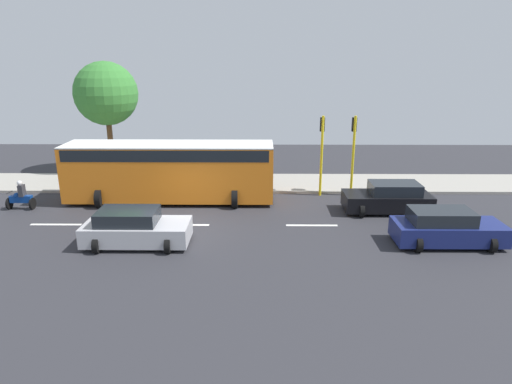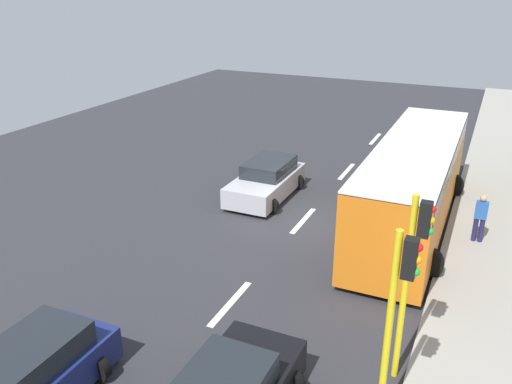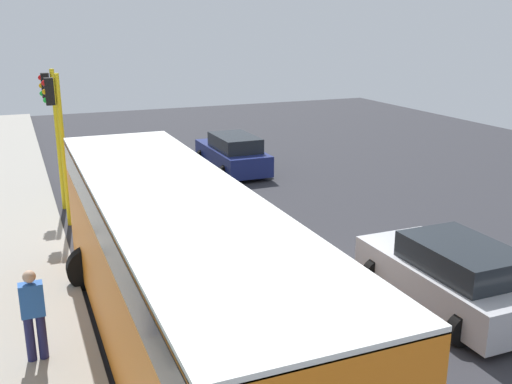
% 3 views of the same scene
% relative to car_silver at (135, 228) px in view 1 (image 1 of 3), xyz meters
% --- Properties ---
extents(ground_plane, '(40.00, 60.00, 0.10)m').
position_rel_car_silver_xyz_m(ground_plane, '(2.23, -1.61, -0.76)').
color(ground_plane, '#2D2D33').
extents(sidewalk, '(4.00, 60.00, 0.15)m').
position_rel_car_silver_xyz_m(sidewalk, '(9.23, -1.61, -0.64)').
color(sidewalk, '#9E998E').
rests_on(sidewalk, ground).
extents(lane_stripe_far_north, '(0.20, 2.40, 0.01)m').
position_rel_car_silver_xyz_m(lane_stripe_far_north, '(2.23, -13.61, -0.71)').
color(lane_stripe_far_north, white).
rests_on(lane_stripe_far_north, ground).
extents(lane_stripe_north, '(0.20, 2.40, 0.01)m').
position_rel_car_silver_xyz_m(lane_stripe_north, '(2.23, -7.61, -0.71)').
color(lane_stripe_north, white).
rests_on(lane_stripe_north, ground).
extents(lane_stripe_mid, '(0.20, 2.40, 0.01)m').
position_rel_car_silver_xyz_m(lane_stripe_mid, '(2.23, -1.61, -0.71)').
color(lane_stripe_mid, white).
rests_on(lane_stripe_mid, ground).
extents(lane_stripe_south, '(0.20, 2.40, 0.01)m').
position_rel_car_silver_xyz_m(lane_stripe_south, '(2.23, 4.39, -0.71)').
color(lane_stripe_south, white).
rests_on(lane_stripe_south, ground).
extents(car_silver, '(2.34, 4.33, 1.52)m').
position_rel_car_silver_xyz_m(car_silver, '(0.00, 0.00, 0.00)').
color(car_silver, '#B7B7BC').
rests_on(car_silver, ground).
extents(car_dark_blue, '(2.19, 4.46, 1.52)m').
position_rel_car_silver_xyz_m(car_dark_blue, '(0.13, -12.95, -0.00)').
color(car_dark_blue, navy).
rests_on(car_dark_blue, ground).
extents(car_black, '(2.24, 4.31, 1.52)m').
position_rel_car_silver_xyz_m(car_black, '(4.21, -11.68, -0.00)').
color(car_black, black).
rests_on(car_black, ground).
extents(city_bus, '(3.20, 11.00, 3.16)m').
position_rel_car_silver_xyz_m(city_bus, '(5.89, -0.36, 1.13)').
color(city_bus, orange).
rests_on(city_bus, ground).
extents(motorcycle, '(0.60, 1.30, 1.53)m').
position_rel_car_silver_xyz_m(motorcycle, '(4.44, 7.11, -0.07)').
color(motorcycle, black).
rests_on(motorcycle, ground).
extents(pedestrian_near_signal, '(0.40, 0.24, 1.69)m').
position_rel_car_silver_xyz_m(pedestrian_near_signal, '(8.26, -0.96, 0.35)').
color(pedestrian_near_signal, '#1E1E4C').
rests_on(pedestrian_near_signal, sidewalk).
extents(pedestrian_by_tree, '(0.40, 0.24, 1.69)m').
position_rel_car_silver_xyz_m(pedestrian_by_tree, '(9.98, 6.38, 0.35)').
color(pedestrian_by_tree, '#3F3F3F').
rests_on(pedestrian_by_tree, sidewalk).
extents(traffic_light_corner, '(0.49, 0.24, 4.50)m').
position_rel_car_silver_xyz_m(traffic_light_corner, '(7.07, -10.34, 2.22)').
color(traffic_light_corner, yellow).
rests_on(traffic_light_corner, ground).
extents(traffic_light_midblock, '(0.49, 0.24, 4.50)m').
position_rel_car_silver_xyz_m(traffic_light_midblock, '(7.07, -8.60, 2.22)').
color(traffic_light_midblock, yellow).
rests_on(traffic_light_midblock, ground).
extents(street_tree_south, '(4.13, 4.13, 7.31)m').
position_rel_car_silver_xyz_m(street_tree_south, '(12.36, 4.90, 4.51)').
color(street_tree_south, brown).
rests_on(street_tree_south, ground).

